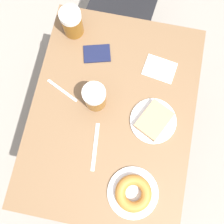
{
  "coord_description": "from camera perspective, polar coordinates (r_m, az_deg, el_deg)",
  "views": [
    {
      "loc": [
        0.05,
        -0.23,
        1.83
      ],
      "look_at": [
        0.0,
        0.0,
        0.76
      ],
      "focal_mm": 40.0,
      "sensor_mm": 36.0,
      "label": 1
    }
  ],
  "objects": [
    {
      "name": "passport_near_edge",
      "position": [
        1.21,
        -3.46,
        13.18
      ],
      "size": [
        0.14,
        0.12,
        0.01
      ],
      "rotation": [
        0.0,
        0.0,
        1.84
      ],
      "color": "#141938",
      "rests_on": "table"
    },
    {
      "name": "beer_mug_center",
      "position": [
        1.07,
        -3.94,
        3.39
      ],
      "size": [
        0.1,
        0.1,
        0.14
      ],
      "color": "#8C5619",
      "rests_on": "table"
    },
    {
      "name": "plate_with_donut",
      "position": [
        1.08,
        4.86,
        -17.98
      ],
      "size": [
        0.21,
        0.21,
        0.05
      ],
      "color": "silver",
      "rests_on": "table"
    },
    {
      "name": "table",
      "position": [
        1.18,
        0.0,
        -0.93
      ],
      "size": [
        0.73,
        0.98,
        0.74
      ],
      "color": "brown",
      "rests_on": "ground_plane"
    },
    {
      "name": "napkin_folded",
      "position": [
        1.2,
        10.82,
        9.66
      ],
      "size": [
        0.16,
        0.13,
        0.0
      ],
      "rotation": [
        0.0,
        0.0,
        2.98
      ],
      "color": "white",
      "rests_on": "table"
    },
    {
      "name": "knife",
      "position": [
        1.1,
        -3.86,
        -7.92
      ],
      "size": [
        0.04,
        0.21,
        0.0
      ],
      "rotation": [
        0.0,
        0.0,
        0.1
      ],
      "color": "silver",
      "rests_on": "table"
    },
    {
      "name": "beer_mug_left",
      "position": [
        1.22,
        -9.13,
        19.53
      ],
      "size": [
        0.1,
        0.1,
        0.14
      ],
      "color": "#8C5619",
      "rests_on": "table"
    },
    {
      "name": "plate_with_cake",
      "position": [
        1.11,
        9.51,
        -1.75
      ],
      "size": [
        0.21,
        0.21,
        0.04
      ],
      "color": "silver",
      "rests_on": "table"
    },
    {
      "name": "ground_plane",
      "position": [
        1.84,
        0.0,
        -5.1
      ],
      "size": [
        8.0,
        8.0,
        0.0
      ],
      "primitive_type": "plane",
      "color": "gray"
    },
    {
      "name": "fork",
      "position": [
        1.17,
        -11.29,
        4.85
      ],
      "size": [
        0.16,
        0.08,
        0.0
      ],
      "rotation": [
        0.0,
        0.0,
        1.13
      ],
      "color": "silver",
      "rests_on": "table"
    }
  ]
}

